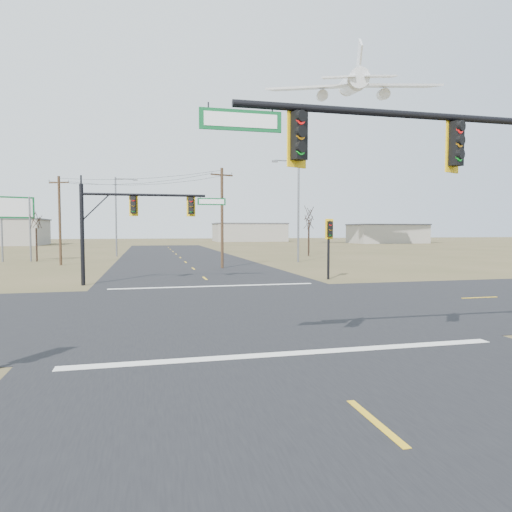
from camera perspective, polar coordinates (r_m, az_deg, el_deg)
The scene contains 19 objects.
ground at distance 19.65m, azimuth -2.12°, elevation -6.49°, with size 320.00×320.00×0.00m, color brown.
road_ew at distance 19.65m, azimuth -2.12°, elevation -6.46°, with size 160.00×14.00×0.02m, color black.
road_ns at distance 19.65m, azimuth -2.12°, elevation -6.46°, with size 14.00×160.00×0.02m, color black.
stop_bar_near at distance 12.55m, azimuth 4.76°, elevation -12.01°, with size 12.00×0.40×0.01m, color silver.
stop_bar_far at distance 26.97m, azimuth -5.25°, elevation -3.77°, with size 12.00×0.40×0.01m, color silver.
mast_arm_near at distance 12.34m, azimuth 24.13°, elevation 10.04°, with size 10.33×0.59×6.64m.
mast_arm_far at distance 28.99m, azimuth -14.49°, elevation 5.32°, with size 8.82×0.55×6.08m.
pedestal_signal_ne at distance 30.87m, azimuth 9.17°, elevation 2.66°, with size 0.58×0.50×4.09m.
utility_pole_near at distance 39.54m, azimuth -4.27°, elevation 5.00°, with size 2.03×0.81×8.64m.
utility_pole_far at distance 46.71m, azimuth -23.33°, elevation 4.30°, with size 1.91×0.96×8.36m.
highway_sign at distance 54.02m, azimuth -27.84°, elevation 4.41°, with size 3.44×1.31×6.81m.
streetlight_a at distance 47.22m, azimuth 5.06°, elevation 6.42°, with size 2.94×0.34×10.55m.
streetlight_c at distance 59.61m, azimuth -16.90°, elevation 5.27°, with size 2.76×0.37×9.88m.
bare_tree_a at distance 53.29m, azimuth -25.81°, elevation 4.09°, with size 2.83×2.83×5.54m.
bare_tree_c at distance 58.75m, azimuth 6.61°, elevation 4.27°, with size 2.46×2.46×5.56m.
bare_tree_d at distance 65.71m, azimuth 6.64°, elevation 5.38°, with size 3.55×3.55×7.15m.
warehouse_mid at distance 132.17m, azimuth -0.83°, elevation 2.93°, with size 20.00×12.00×5.00m, color gray.
warehouse_right at distance 119.47m, azimuth 16.09°, elevation 2.64°, with size 18.00×10.00×4.50m, color gray.
jet_airliner at distance 92.94m, azimuth 11.99°, elevation 20.31°, with size 26.25×27.13×13.55m.
Camera 1 is at (-3.79, -19.00, 3.34)m, focal length 32.00 mm.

